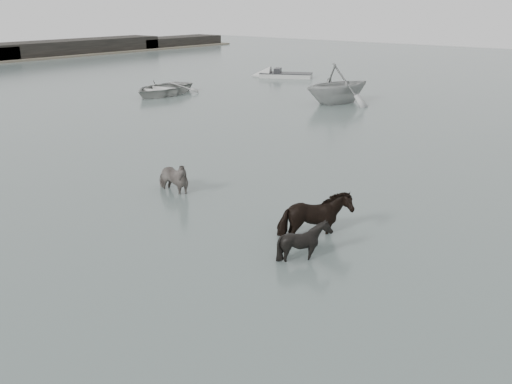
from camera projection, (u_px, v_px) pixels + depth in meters
ground at (227, 230)px, 15.71m from camera, size 140.00×140.00×0.00m
pony_pinto at (171, 172)px, 18.63m from camera, size 1.72×0.86×1.42m
pony_dark at (316, 208)px, 15.05m from camera, size 1.78×1.94×1.64m
pony_black at (305, 236)px, 13.78m from camera, size 1.23×1.13×1.21m
rowboat_lead at (162, 87)px, 38.19m from camera, size 4.64×5.78×1.06m
rowboat_trail at (338, 82)px, 34.81m from camera, size 5.34×5.80×2.56m
skiff_outer at (286, 73)px, 46.82m from camera, size 5.91×4.14×0.75m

